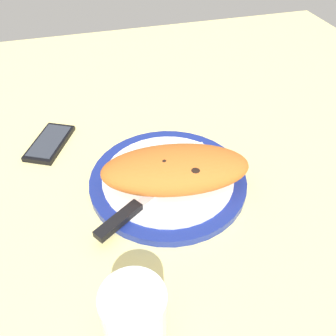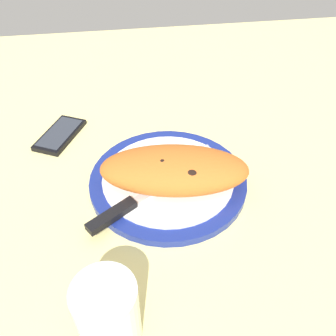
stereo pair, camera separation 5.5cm
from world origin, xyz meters
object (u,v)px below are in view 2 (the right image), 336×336
plate (168,180)px  fork (158,152)px  water_glass (109,316)px  knife (129,205)px  smartphone (60,135)px  calzone (174,170)px

plate → fork: (0.98, -6.71, 1.12)cm
fork → water_glass: size_ratio=1.65×
knife → smartphone: (13.08, -23.55, -1.67)cm
water_glass → calzone: bearing=-116.6°
calzone → smartphone: 28.95cm
fork → smartphone: size_ratio=1.25×
fork → knife: bearing=63.7°
fork → smartphone: 22.22cm
calzone → water_glass: water_glass is taller
knife → smartphone: 26.99cm
smartphone → water_glass: (-9.38, 42.88, 3.90)cm
fork → water_glass: water_glass is taller
water_glass → fork: bearing=-107.4°
calzone → knife: (8.17, 4.37, -2.68)cm
plate → fork: 6.87cm
water_glass → smartphone: bearing=-77.7°
smartphone → plate: bearing=139.6°
plate → smartphone: plate is taller
knife → calzone: bearing=-151.9°
smartphone → fork: bearing=151.3°
plate → smartphone: 26.81cm
fork → knife: (6.38, 12.90, 0.28)cm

